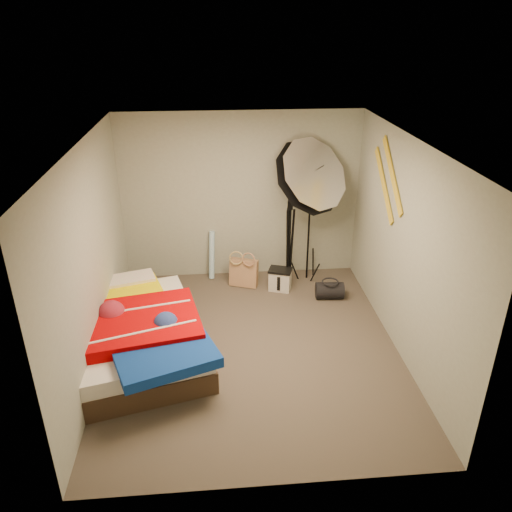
{
  "coord_description": "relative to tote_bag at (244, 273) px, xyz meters",
  "views": [
    {
      "loc": [
        -0.4,
        -5.0,
        3.64
      ],
      "look_at": [
        0.1,
        0.6,
        0.95
      ],
      "focal_mm": 35.0,
      "sensor_mm": 36.0,
      "label": 1
    }
  ],
  "objects": [
    {
      "name": "camera_case",
      "position": [
        0.52,
        -0.18,
        -0.06
      ],
      "size": [
        0.36,
        0.3,
        0.31
      ],
      "primitive_type": "cube",
      "rotation": [
        0.0,
        0.0,
        -0.33
      ],
      "color": "beige",
      "rests_on": "floor"
    },
    {
      "name": "camera_tripod",
      "position": [
        0.66,
        -0.08,
        0.56
      ],
      "size": [
        0.09,
        0.09,
        1.35
      ],
      "color": "black",
      "rests_on": "floor"
    },
    {
      "name": "ceiling",
      "position": [
        -0.0,
        -1.58,
        2.29
      ],
      "size": [
        4.0,
        4.0,
        0.0
      ],
      "primitive_type": "plane",
      "rotation": [
        3.14,
        0.0,
        0.0
      ],
      "color": "silver",
      "rests_on": "wall_back"
    },
    {
      "name": "tote_bag",
      "position": [
        0.0,
        0.0,
        0.0
      ],
      "size": [
        0.45,
        0.32,
        0.43
      ],
      "primitive_type": "cube",
      "rotation": [
        -0.14,
        0.0,
        -0.35
      ],
      "color": "tan",
      "rests_on": "floor"
    },
    {
      "name": "wall_stripe_upper",
      "position": [
        1.73,
        -0.98,
        1.74
      ],
      "size": [
        0.02,
        0.91,
        0.78
      ],
      "primitive_type": "cube",
      "rotation": [
        0.7,
        0.0,
        0.0
      ],
      "color": "gold",
      "rests_on": "wall_right"
    },
    {
      "name": "wrapping_roll",
      "position": [
        -0.47,
        0.32,
        0.16
      ],
      "size": [
        0.14,
        0.23,
        0.74
      ],
      "primitive_type": "cylinder",
      "rotation": [
        -0.17,
        0.0,
        -0.25
      ],
      "color": "#56A9D8",
      "rests_on": "floor"
    },
    {
      "name": "photo_umbrella",
      "position": [
        0.89,
        -0.06,
        1.45
      ],
      "size": [
        1.13,
        1.28,
        2.32
      ],
      "color": "black",
      "rests_on": "floor"
    },
    {
      "name": "bed",
      "position": [
        -1.36,
        -1.58,
        0.09
      ],
      "size": [
        1.94,
        2.39,
        0.6
      ],
      "color": "#402D1E",
      "rests_on": "floor"
    },
    {
      "name": "floor",
      "position": [
        -0.0,
        -1.58,
        -0.21
      ],
      "size": [
        4.0,
        4.0,
        0.0
      ],
      "primitive_type": "plane",
      "color": "brown",
      "rests_on": "ground"
    },
    {
      "name": "wall_right",
      "position": [
        1.75,
        -1.58,
        1.04
      ],
      "size": [
        0.0,
        4.0,
        4.0
      ],
      "primitive_type": "plane",
      "rotation": [
        1.57,
        0.0,
        -1.57
      ],
      "color": "#9BA090",
      "rests_on": "floor"
    },
    {
      "name": "wall_front",
      "position": [
        -0.0,
        -3.58,
        1.04
      ],
      "size": [
        3.5,
        0.0,
        3.5
      ],
      "primitive_type": "plane",
      "rotation": [
        -1.57,
        0.0,
        0.0
      ],
      "color": "#9BA090",
      "rests_on": "floor"
    },
    {
      "name": "wall_left",
      "position": [
        -1.75,
        -1.58,
        1.04
      ],
      "size": [
        0.0,
        4.0,
        4.0
      ],
      "primitive_type": "plane",
      "rotation": [
        1.57,
        0.0,
        1.57
      ],
      "color": "#9BA090",
      "rests_on": "floor"
    },
    {
      "name": "duffel_bag",
      "position": [
        1.2,
        -0.49,
        -0.09
      ],
      "size": [
        0.41,
        0.27,
        0.24
      ],
      "primitive_type": "cylinder",
      "rotation": [
        0.0,
        1.57,
        -0.08
      ],
      "color": "black",
      "rests_on": "floor"
    },
    {
      "name": "wall_stripe_lower",
      "position": [
        1.73,
        -0.73,
        1.54
      ],
      "size": [
        0.02,
        0.91,
        0.78
      ],
      "primitive_type": "cube",
      "rotation": [
        0.7,
        0.0,
        0.0
      ],
      "color": "gold",
      "rests_on": "wall_right"
    },
    {
      "name": "wall_back",
      "position": [
        -0.0,
        0.42,
        1.04
      ],
      "size": [
        3.5,
        0.0,
        3.5
      ],
      "primitive_type": "plane",
      "rotation": [
        1.57,
        0.0,
        0.0
      ],
      "color": "#9BA090",
      "rests_on": "floor"
    }
  ]
}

